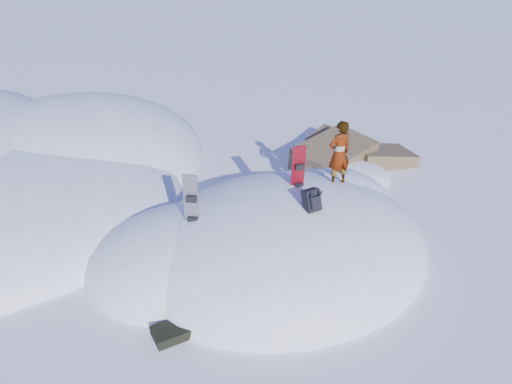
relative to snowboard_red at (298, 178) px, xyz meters
name	(u,v)px	position (x,y,z in m)	size (l,w,h in m)	color
ground	(283,253)	(-0.56, -0.40, -1.65)	(120.00, 120.00, 0.00)	white
snow_mound	(271,249)	(-0.73, -0.16, -1.65)	(8.00, 6.00, 3.00)	white
rock_outcrop	(343,170)	(3.16, 2.61, -1.64)	(4.68, 4.41, 1.68)	brown
snowboard_red	(298,178)	(0.00, 0.00, 0.00)	(0.32, 0.23, 1.64)	#AF091A
snowboard_dark	(192,211)	(-2.54, 0.05, -0.24)	(0.31, 0.31, 1.72)	black
backpack	(312,200)	(-0.25, -1.04, 0.01)	(0.37, 0.44, 0.56)	black
gear_pile	(175,329)	(-3.60, -1.82, -1.53)	(0.95, 0.71, 0.26)	black
person	(339,154)	(1.10, 0.02, 0.38)	(0.59, 0.39, 1.62)	slate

